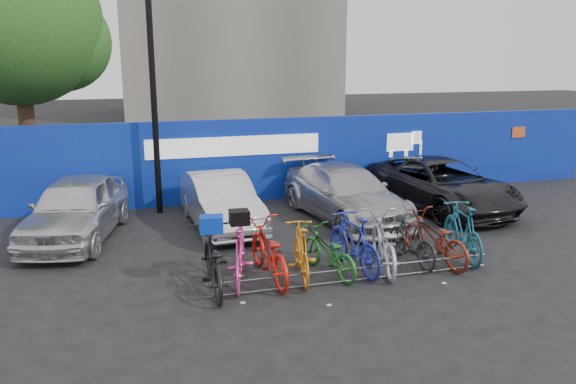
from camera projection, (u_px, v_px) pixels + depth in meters
name	position (u px, v px, depth m)	size (l,w,h in m)	color
ground	(343.00, 271.00, 11.09)	(100.00, 100.00, 0.00)	black
hoarding	(268.00, 159.00, 16.41)	(22.00, 0.18, 2.40)	#0B3198
tree	(25.00, 26.00, 17.46)	(5.40, 5.20, 7.80)	#382314
lamppost	(153.00, 91.00, 14.50)	(0.25, 0.50, 6.11)	black
bike_rack	(355.00, 274.00, 10.49)	(5.60, 0.03, 0.30)	#595B60
car_0	(76.00, 208.00, 12.92)	(1.72, 4.28, 1.46)	silver
car_1	(221.00, 201.00, 13.84)	(1.39, 3.99, 1.32)	silver
car_2	(345.00, 193.00, 14.55)	(1.90, 4.68, 1.36)	#ACACB1
car_3	(441.00, 184.00, 15.51)	(2.28, 4.95, 1.38)	black
bike_0	(213.00, 261.00, 10.08)	(0.73, 2.09, 1.10)	black
bike_1	(240.00, 254.00, 10.39)	(0.54, 1.90, 1.14)	#DB3D8E
bike_2	(268.00, 251.00, 10.57)	(0.74, 2.11, 1.11)	red
bike_3	(301.00, 251.00, 10.60)	(0.51, 1.81, 1.09)	orange
bike_4	(328.00, 252.00, 10.82)	(0.61, 1.75, 0.92)	#1F6B1E
bike_5	(354.00, 243.00, 10.99)	(0.55, 1.93, 1.16)	#1D289F
bike_6	(383.00, 242.00, 11.12)	(0.73, 2.09, 1.10)	#B0B4B8
bike_7	(412.00, 240.00, 11.39)	(0.47, 1.67, 1.01)	#252527
bike_8	(434.00, 238.00, 11.44)	(0.69, 1.99, 1.04)	maroon
bike_9	(463.00, 231.00, 11.69)	(0.55, 1.96, 1.18)	#1A5972
cargo_crate	(211.00, 224.00, 9.91)	(0.41, 0.32, 0.30)	#072FAE
cargo_topcase	(239.00, 217.00, 10.23)	(0.36, 0.32, 0.26)	black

